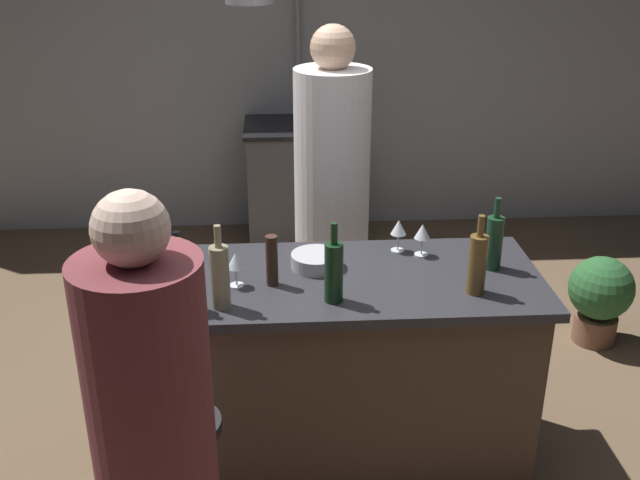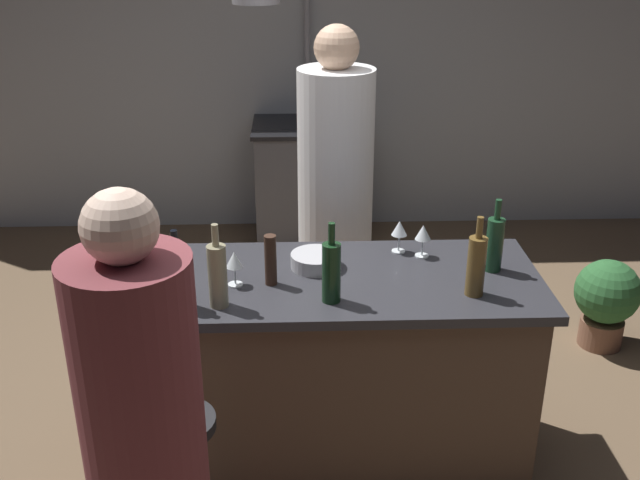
% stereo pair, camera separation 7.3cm
% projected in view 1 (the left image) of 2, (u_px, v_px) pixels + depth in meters
% --- Properties ---
extents(ground_plane, '(9.00, 9.00, 0.00)m').
position_uv_depth(ground_plane, '(322.00, 453.00, 3.37)').
color(ground_plane, brown).
extents(back_wall, '(6.40, 0.16, 2.60)m').
position_uv_depth(back_wall, '(298.00, 56.00, 5.45)').
color(back_wall, '#9EA3A8').
rests_on(back_wall, ground_plane).
extents(kitchen_island, '(1.80, 0.72, 0.90)m').
position_uv_depth(kitchen_island, '(322.00, 370.00, 3.19)').
color(kitchen_island, brown).
rests_on(kitchen_island, ground_plane).
extents(stove_range, '(0.80, 0.64, 0.89)m').
position_uv_depth(stove_range, '(301.00, 183.00, 5.43)').
color(stove_range, '#47474C').
rests_on(stove_range, ground_plane).
extents(chef, '(0.38, 0.38, 1.80)m').
position_uv_depth(chef, '(332.00, 217.00, 3.79)').
color(chef, white).
rests_on(chef, ground_plane).
extents(guest_left, '(0.35, 0.35, 1.64)m').
position_uv_depth(guest_left, '(159.00, 478.00, 2.13)').
color(guest_left, brown).
rests_on(guest_left, ground_plane).
extents(overhead_pot_rack, '(0.58, 1.37, 2.17)m').
position_uv_depth(overhead_pot_rack, '(289.00, 29.00, 4.59)').
color(overhead_pot_rack, gray).
rests_on(overhead_pot_rack, ground_plane).
extents(potted_plant, '(0.36, 0.36, 0.52)m').
position_uv_depth(potted_plant, '(600.00, 295.00, 4.15)').
color(potted_plant, brown).
rests_on(potted_plant, ground_plane).
extents(pepper_mill, '(0.05, 0.05, 0.21)m').
position_uv_depth(pepper_mill, '(272.00, 261.00, 2.91)').
color(pepper_mill, '#382319').
rests_on(pepper_mill, kitchen_island).
extents(wine_bottle_green, '(0.07, 0.07, 0.31)m').
position_uv_depth(wine_bottle_green, '(494.00, 241.00, 3.04)').
color(wine_bottle_green, '#193D23').
rests_on(wine_bottle_green, kitchen_island).
extents(wine_bottle_red, '(0.07, 0.07, 0.32)m').
position_uv_depth(wine_bottle_red, '(334.00, 271.00, 2.78)').
color(wine_bottle_red, '#143319').
rests_on(wine_bottle_red, kitchen_island).
extents(wine_bottle_white, '(0.07, 0.07, 0.33)m').
position_uv_depth(wine_bottle_white, '(220.00, 276.00, 2.73)').
color(wine_bottle_white, gray).
rests_on(wine_bottle_white, kitchen_island).
extents(wine_bottle_amber, '(0.07, 0.07, 0.32)m').
position_uv_depth(wine_bottle_amber, '(477.00, 263.00, 2.84)').
color(wine_bottle_amber, brown).
rests_on(wine_bottle_amber, kitchen_island).
extents(wine_bottle_dark, '(0.07, 0.07, 0.31)m').
position_uv_depth(wine_bottle_dark, '(180.00, 279.00, 2.73)').
color(wine_bottle_dark, black).
rests_on(wine_bottle_dark, kitchen_island).
extents(wine_glass_near_right_guest, '(0.07, 0.07, 0.15)m').
position_uv_depth(wine_glass_near_right_guest, '(422.00, 233.00, 3.16)').
color(wine_glass_near_right_guest, silver).
rests_on(wine_glass_near_right_guest, kitchen_island).
extents(wine_glass_near_left_guest, '(0.07, 0.07, 0.15)m').
position_uv_depth(wine_glass_near_left_guest, '(399.00, 229.00, 3.20)').
color(wine_glass_near_left_guest, silver).
rests_on(wine_glass_near_left_guest, kitchen_island).
extents(wine_glass_by_chef, '(0.07, 0.07, 0.15)m').
position_uv_depth(wine_glass_by_chef, '(236.00, 262.00, 2.89)').
color(wine_glass_by_chef, silver).
rests_on(wine_glass_by_chef, kitchen_island).
extents(mixing_bowl_ceramic, '(0.20, 0.20, 0.06)m').
position_uv_depth(mixing_bowl_ceramic, '(153.00, 263.00, 3.06)').
color(mixing_bowl_ceramic, silver).
rests_on(mixing_bowl_ceramic, kitchen_island).
extents(mixing_bowl_steel, '(0.21, 0.21, 0.06)m').
position_uv_depth(mixing_bowl_steel, '(316.00, 261.00, 3.08)').
color(mixing_bowl_steel, '#B7B7BC').
rests_on(mixing_bowl_steel, kitchen_island).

